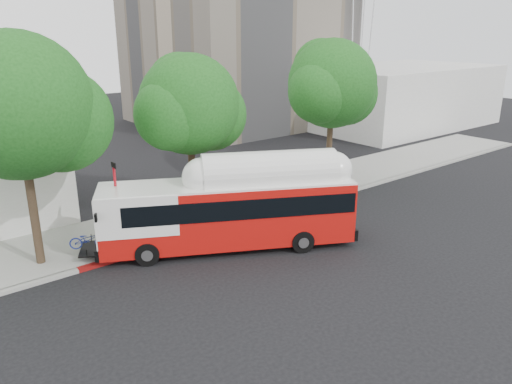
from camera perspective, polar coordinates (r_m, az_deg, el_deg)
ground at (r=22.91m, az=3.07°, el=-6.88°), size 120.00×120.00×0.00m
sidewalk at (r=27.68m, az=-5.88°, el=-2.23°), size 60.00×5.00×0.15m
curb_strip at (r=25.67m, az=-2.71°, el=-3.83°), size 60.00×0.30×0.15m
red_curb_segment at (r=24.18m, az=-8.50°, el=-5.45°), size 10.00×0.32×0.16m
street_tree_left at (r=21.88m, az=-24.33°, el=8.47°), size 6.67×5.80×9.74m
street_tree_mid at (r=25.54m, az=-6.89°, el=9.54°), size 5.75×5.00×8.62m
street_tree_right at (r=31.75m, az=9.16°, el=11.78°), size 6.21×5.40×9.18m
horizon_block at (r=54.38m, az=15.96°, el=10.51°), size 20.00×12.00×6.00m
transit_bus at (r=22.75m, az=-2.96°, el=-2.44°), size 11.82×7.50×3.62m
signal_pole at (r=22.90m, az=-15.56°, el=-1.70°), size 0.12×0.40×4.23m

